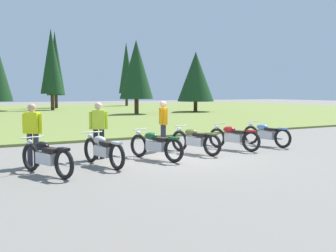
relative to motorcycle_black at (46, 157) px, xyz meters
name	(u,v)px	position (x,y,z in m)	size (l,w,h in m)	color
ground_plane	(177,157)	(4.03, 0.73, -0.44)	(140.00, 140.00, 0.00)	slate
grass_moorland	(29,113)	(4.03, 27.44, -0.39)	(80.00, 44.00, 0.10)	olive
motorcycle_black	(46,157)	(0.00, 0.00, 0.00)	(0.94, 1.99, 0.88)	black
motorcycle_silver	(103,150)	(1.57, 0.46, 0.00)	(0.69, 2.09, 0.88)	black
motorcycle_british_green	(155,145)	(3.23, 0.64, 0.00)	(0.90, 2.01, 0.88)	black
motorcycle_olive	(195,140)	(4.85, 1.03, 0.00)	(0.79, 2.05, 0.88)	black
motorcycle_red	(233,137)	(6.47, 1.13, 0.00)	(0.83, 2.04, 0.88)	black
motorcycle_sky_blue	(266,134)	(8.09, 1.29, 0.00)	(0.70, 2.08, 0.88)	black
rider_checking_bike	(33,131)	(-0.08, 1.28, 0.51)	(0.46, 0.39, 1.67)	#2D2D38
rider_near_row_end	(99,127)	(1.84, 1.58, 0.51)	(0.52, 0.34, 1.67)	black
rider_in_hivis_vest	(163,122)	(4.29, 2.15, 0.51)	(0.31, 0.53, 1.67)	#2D2D38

